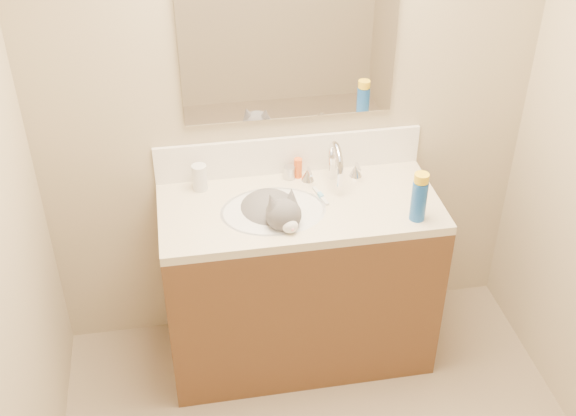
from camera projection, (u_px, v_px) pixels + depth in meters
name	position (u px, v px, depth m)	size (l,w,h in m)	color
room_shell	(370.00, 214.00, 1.92)	(2.24, 2.54, 2.52)	tan
vanity_cabinet	(299.00, 284.00, 3.33)	(1.20, 0.55, 0.82)	brown
counter_slab	(300.00, 208.00, 3.08)	(1.20, 0.55, 0.04)	beige
basin	(273.00, 224.00, 3.07)	(0.45, 0.36, 0.14)	silver
faucet	(335.00, 166.00, 3.16)	(0.28, 0.20, 0.21)	silver
cat	(272.00, 217.00, 3.05)	(0.38, 0.42, 0.32)	#525052
backsplash	(289.00, 155.00, 3.23)	(1.20, 0.02, 0.18)	white
mirror	(289.00, 28.00, 2.89)	(0.90, 0.02, 0.80)	white
pill_bottle	(200.00, 177.00, 3.13)	(0.06, 0.06, 0.12)	silver
pill_label	(200.00, 180.00, 3.14)	(0.06, 0.06, 0.04)	orange
silver_jar	(289.00, 172.00, 3.22)	(0.05, 0.05, 0.06)	#B7B7BC
amber_bottle	(298.00, 168.00, 3.22)	(0.04, 0.04, 0.09)	#E2561A
toothbrush	(321.00, 196.00, 3.11)	(0.02, 0.14, 0.01)	silver
toothbrush_head	(321.00, 195.00, 3.11)	(0.02, 0.03, 0.02)	#6BB9E5
spray_can	(419.00, 201.00, 2.93)	(0.06, 0.06, 0.18)	#174FA7
spray_cap	(422.00, 178.00, 2.87)	(0.06, 0.06, 0.04)	yellow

